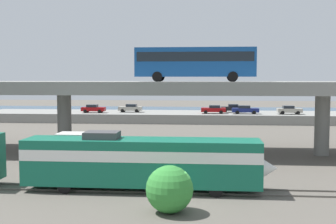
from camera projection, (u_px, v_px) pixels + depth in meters
ground_plane at (176, 208)px, 27.58m from camera, size 260.00×260.00×0.00m
rail_strip_near at (179, 193)px, 30.80m from camera, size 110.00×0.12×0.12m
rail_strip_far at (181, 188)px, 32.29m from camera, size 110.00×0.12×0.12m
train_locomotive at (153, 160)px, 31.55m from camera, size 17.82×3.04×4.18m
highway_overpass at (190, 89)px, 46.92m from camera, size 96.00×10.46×7.60m
transit_bus_on_overpass at (195, 61)px, 45.04m from camera, size 12.00×2.68×3.40m
service_truck_west at (93, 149)px, 40.12m from camera, size 6.80×2.46×3.04m
pier_parking_lot at (198, 117)px, 82.13m from camera, size 79.92×11.82×1.63m
parked_car_0 at (131, 108)px, 82.83m from camera, size 4.28×1.94×1.50m
parked_car_1 at (214, 109)px, 79.55m from camera, size 4.33×2.00×1.50m
parked_car_2 at (232, 108)px, 82.68m from camera, size 4.08×1.95×1.50m
parked_car_3 at (245, 110)px, 78.85m from camera, size 4.65×1.97×1.50m
parked_car_4 at (289, 110)px, 78.14m from camera, size 4.24×1.94×1.50m
parked_car_5 at (93, 109)px, 81.38m from camera, size 4.27×1.84×1.50m
harbor_water at (200, 112)px, 105.03m from camera, size 140.00×36.00×0.01m
shrub_right at (170, 189)px, 26.44m from camera, size 2.83×2.83×2.83m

